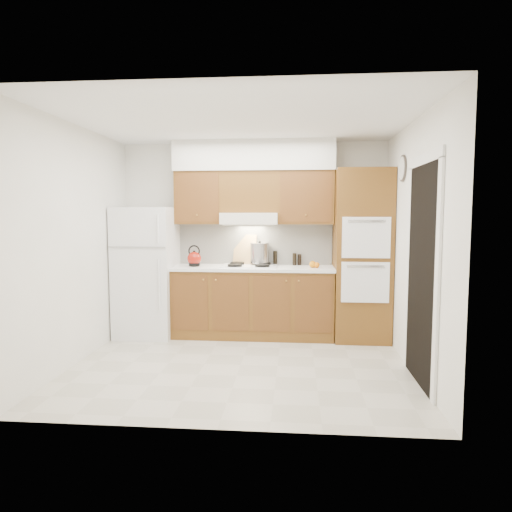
{
  "coord_description": "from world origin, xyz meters",
  "views": [
    {
      "loc": [
        0.58,
        -4.79,
        1.64
      ],
      "look_at": [
        0.13,
        0.45,
        1.15
      ],
      "focal_mm": 32.0,
      "sensor_mm": 36.0,
      "label": 1
    }
  ],
  "objects_px": {
    "fridge": "(147,272)",
    "stock_pot": "(260,253)",
    "oven_cabinet": "(362,256)",
    "kettle": "(194,259)"
  },
  "relations": [
    {
      "from": "fridge",
      "to": "stock_pot",
      "type": "height_order",
      "value": "fridge"
    },
    {
      "from": "stock_pot",
      "to": "oven_cabinet",
      "type": "bearing_deg",
      "value": -7.58
    },
    {
      "from": "oven_cabinet",
      "to": "kettle",
      "type": "bearing_deg",
      "value": -179.26
    },
    {
      "from": "fridge",
      "to": "oven_cabinet",
      "type": "height_order",
      "value": "oven_cabinet"
    },
    {
      "from": "fridge",
      "to": "kettle",
      "type": "distance_m",
      "value": 0.67
    },
    {
      "from": "oven_cabinet",
      "to": "kettle",
      "type": "height_order",
      "value": "oven_cabinet"
    },
    {
      "from": "fridge",
      "to": "stock_pot",
      "type": "bearing_deg",
      "value": 8.07
    },
    {
      "from": "fridge",
      "to": "kettle",
      "type": "xyz_separation_m",
      "value": [
        0.65,
        0.01,
        0.18
      ]
    },
    {
      "from": "stock_pot",
      "to": "fridge",
      "type": "bearing_deg",
      "value": -171.93
    },
    {
      "from": "oven_cabinet",
      "to": "stock_pot",
      "type": "relative_size",
      "value": 8.3
    }
  ]
}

